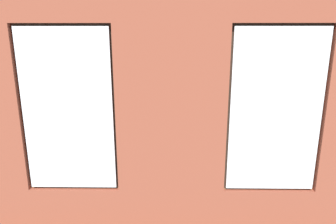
{
  "coord_description": "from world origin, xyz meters",
  "views": [
    {
      "loc": [
        -0.01,
        6.12,
        2.51
      ],
      "look_at": [
        0.07,
        0.4,
        1.03
      ],
      "focal_mm": 32.0,
      "sensor_mm": 36.0,
      "label": 1
    }
  ],
  "objects_px": {
    "couch_left": "(295,150)",
    "coffee_table": "(160,140)",
    "couch_by_window": "(114,188)",
    "potted_plant_corner_near_left": "(262,103)",
    "potted_plant_near_tv": "(35,157)",
    "remote_gray": "(165,139)",
    "tv_flatscreen": "(29,116)",
    "cup_ceramic": "(139,137)",
    "potted_plant_mid_room_small": "(220,137)",
    "candle_jar": "(152,133)",
    "papasan_chair": "(143,111)",
    "table_plant_small": "(160,132)",
    "potted_plant_foreground_right": "(86,96)",
    "media_console": "(33,149)",
    "potted_plant_between_couches": "(209,156)",
    "remote_black": "(179,135)",
    "potted_plant_by_left_couch": "(255,128)"
  },
  "relations": [
    {
      "from": "potted_plant_between_couches",
      "to": "couch_by_window",
      "type": "bearing_deg",
      "value": 1.4
    },
    {
      "from": "cup_ceramic",
      "to": "table_plant_small",
      "type": "relative_size",
      "value": 0.45
    },
    {
      "from": "table_plant_small",
      "to": "candle_jar",
      "type": "bearing_deg",
      "value": -29.27
    },
    {
      "from": "table_plant_small",
      "to": "potted_plant_corner_near_left",
      "type": "distance_m",
      "value": 3.7
    },
    {
      "from": "potted_plant_by_left_couch",
      "to": "couch_left",
      "type": "bearing_deg",
      "value": 105.15
    },
    {
      "from": "tv_flatscreen",
      "to": "potted_plant_mid_room_small",
      "type": "xyz_separation_m",
      "value": [
        -3.88,
        -1.0,
        -0.75
      ]
    },
    {
      "from": "potted_plant_mid_room_small",
      "to": "potted_plant_near_tv",
      "type": "bearing_deg",
      "value": 31.83
    },
    {
      "from": "couch_by_window",
      "to": "potted_plant_near_tv",
      "type": "xyz_separation_m",
      "value": [
        1.38,
        -0.54,
        0.25
      ]
    },
    {
      "from": "media_console",
      "to": "potted_plant_mid_room_small",
      "type": "relative_size",
      "value": 3.34
    },
    {
      "from": "candle_jar",
      "to": "papasan_chair",
      "type": "bearing_deg",
      "value": -79.31
    },
    {
      "from": "cup_ceramic",
      "to": "candle_jar",
      "type": "height_order",
      "value": "candle_jar"
    },
    {
      "from": "potted_plant_foreground_right",
      "to": "potted_plant_corner_near_left",
      "type": "xyz_separation_m",
      "value": [
        -5.01,
        -0.04,
        -0.18
      ]
    },
    {
      "from": "cup_ceramic",
      "to": "tv_flatscreen",
      "type": "relative_size",
      "value": 0.09
    },
    {
      "from": "table_plant_small",
      "to": "potted_plant_corner_near_left",
      "type": "relative_size",
      "value": 0.24
    },
    {
      "from": "remote_black",
      "to": "remote_gray",
      "type": "relative_size",
      "value": 1.0
    },
    {
      "from": "table_plant_small",
      "to": "potted_plant_between_couches",
      "type": "relative_size",
      "value": 0.18
    },
    {
      "from": "remote_gray",
      "to": "papasan_chair",
      "type": "height_order",
      "value": "papasan_chair"
    },
    {
      "from": "remote_black",
      "to": "remote_gray",
      "type": "xyz_separation_m",
      "value": [
        0.29,
        0.26,
        0.0
      ]
    },
    {
      "from": "couch_by_window",
      "to": "potted_plant_between_couches",
      "type": "height_order",
      "value": "potted_plant_between_couches"
    },
    {
      "from": "potted_plant_between_couches",
      "to": "potted_plant_near_tv",
      "type": "bearing_deg",
      "value": -10.46
    },
    {
      "from": "remote_black",
      "to": "papasan_chair",
      "type": "distance_m",
      "value": 2.34
    },
    {
      "from": "tv_flatscreen",
      "to": "potted_plant_foreground_right",
      "type": "distance_m",
      "value": 2.76
    },
    {
      "from": "cup_ceramic",
      "to": "remote_gray",
      "type": "bearing_deg",
      "value": 180.0
    },
    {
      "from": "tv_flatscreen",
      "to": "potted_plant_between_couches",
      "type": "xyz_separation_m",
      "value": [
        -3.31,
        1.58,
        -0.14
      ]
    },
    {
      "from": "remote_black",
      "to": "couch_by_window",
      "type": "bearing_deg",
      "value": -89.73
    },
    {
      "from": "cup_ceramic",
      "to": "media_console",
      "type": "distance_m",
      "value": 2.12
    },
    {
      "from": "couch_by_window",
      "to": "cup_ceramic",
      "type": "distance_m",
      "value": 1.87
    },
    {
      "from": "couch_by_window",
      "to": "potted_plant_corner_near_left",
      "type": "height_order",
      "value": "potted_plant_corner_near_left"
    },
    {
      "from": "potted_plant_by_left_couch",
      "to": "potted_plant_mid_room_small",
      "type": "relative_size",
      "value": 1.31
    },
    {
      "from": "potted_plant_corner_near_left",
      "to": "potted_plant_mid_room_small",
      "type": "xyz_separation_m",
      "value": [
        1.45,
        1.78,
        -0.4
      ]
    },
    {
      "from": "candle_jar",
      "to": "potted_plant_corner_near_left",
      "type": "height_order",
      "value": "potted_plant_corner_near_left"
    },
    {
      "from": "coffee_table",
      "to": "remote_black",
      "type": "distance_m",
      "value": 0.42
    },
    {
      "from": "couch_by_window",
      "to": "potted_plant_foreground_right",
      "type": "relative_size",
      "value": 1.37
    },
    {
      "from": "potted_plant_mid_room_small",
      "to": "media_console",
      "type": "bearing_deg",
      "value": 14.43
    },
    {
      "from": "cup_ceramic",
      "to": "potted_plant_corner_near_left",
      "type": "relative_size",
      "value": 0.11
    },
    {
      "from": "candle_jar",
      "to": "table_plant_small",
      "type": "bearing_deg",
      "value": 150.73
    },
    {
      "from": "coffee_table",
      "to": "potted_plant_mid_room_small",
      "type": "xyz_separation_m",
      "value": [
        -1.35,
        -0.64,
        -0.14
      ]
    },
    {
      "from": "coffee_table",
      "to": "remote_gray",
      "type": "height_order",
      "value": "remote_gray"
    },
    {
      "from": "couch_by_window",
      "to": "media_console",
      "type": "xyz_separation_m",
      "value": [
        1.93,
        -1.61,
        -0.04
      ]
    },
    {
      "from": "couch_by_window",
      "to": "coffee_table",
      "type": "distance_m",
      "value": 2.06
    },
    {
      "from": "media_console",
      "to": "potted_plant_between_couches",
      "type": "height_order",
      "value": "potted_plant_between_couches"
    },
    {
      "from": "tv_flatscreen",
      "to": "potted_plant_mid_room_small",
      "type": "bearing_deg",
      "value": -165.61
    },
    {
      "from": "media_console",
      "to": "potted_plant_between_couches",
      "type": "bearing_deg",
      "value": 154.49
    },
    {
      "from": "couch_left",
      "to": "coffee_table",
      "type": "distance_m",
      "value": 2.69
    },
    {
      "from": "coffee_table",
      "to": "remote_gray",
      "type": "distance_m",
      "value": 0.17
    },
    {
      "from": "potted_plant_near_tv",
      "to": "remote_gray",
      "type": "bearing_deg",
      "value": -147.83
    },
    {
      "from": "table_plant_small",
      "to": "potted_plant_foreground_right",
      "type": "relative_size",
      "value": 0.18
    },
    {
      "from": "table_plant_small",
      "to": "potted_plant_corner_near_left",
      "type": "height_order",
      "value": "potted_plant_corner_near_left"
    },
    {
      "from": "table_plant_small",
      "to": "potted_plant_between_couches",
      "type": "distance_m",
      "value": 2.11
    },
    {
      "from": "tv_flatscreen",
      "to": "potted_plant_corner_near_left",
      "type": "xyz_separation_m",
      "value": [
        -5.33,
        -2.77,
        -0.35
      ]
    }
  ]
}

